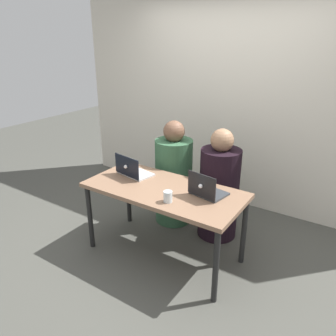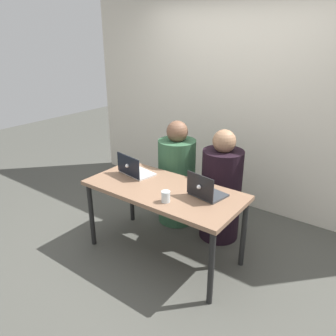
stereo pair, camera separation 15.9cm
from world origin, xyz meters
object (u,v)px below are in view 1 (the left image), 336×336
object	(u,v)px
person_on_left	(174,178)
laptop_back_left	(133,171)
laptop_back_right	(207,190)
water_glass_right	(168,197)
person_on_right	(219,190)

from	to	relation	value
person_on_left	laptop_back_left	xyz separation A→B (m)	(-0.15, -0.55, 0.25)
laptop_back_left	laptop_back_right	size ratio (longest dim) A/B	1.15
person_on_left	laptop_back_right	size ratio (longest dim) A/B	3.65
person_on_left	laptop_back_left	world-z (taller)	person_on_left
person_on_left	water_glass_right	size ratio (longest dim) A/B	12.34
laptop_back_left	laptop_back_right	xyz separation A→B (m)	(0.84, 0.00, 0.00)
person_on_left	water_glass_right	distance (m)	0.98
person_on_left	person_on_right	world-z (taller)	person_on_left
person_on_left	laptop_back_right	xyz separation A→B (m)	(0.69, -0.55, 0.25)
laptop_back_left	water_glass_right	xyz separation A→B (m)	(0.62, -0.29, -0.01)
person_on_left	laptop_back_left	distance (m)	0.62
laptop_back_right	water_glass_right	xyz separation A→B (m)	(-0.22, -0.29, -0.01)
person_on_right	laptop_back_left	size ratio (longest dim) A/B	3.16
laptop_back_right	water_glass_right	distance (m)	0.36
laptop_back_left	person_on_left	bearing A→B (deg)	-95.30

